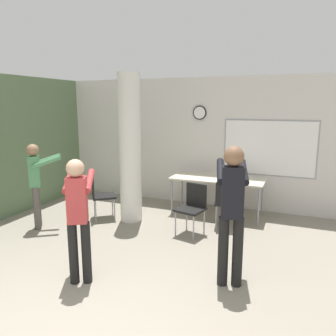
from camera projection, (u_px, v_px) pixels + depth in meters
The scene contains 10 objects.
wall_back at pixel (210, 143), 7.19m from camera, with size 8.00×0.15×2.80m.
support_pillar at pixel (130, 149), 6.17m from camera, with size 0.42×0.42×2.80m.
folding_table at pixel (217, 180), 6.64m from camera, with size 1.86×0.75×0.76m.
bottle_on_table at pixel (244, 176), 6.39m from camera, with size 0.07×0.07×0.23m.
chair_table_front at pixel (192, 205), 5.67m from camera, with size 0.53×0.53×0.87m.
chair_table_right at pixel (227, 200), 5.95m from camera, with size 0.51×0.51×0.87m.
chair_near_pillar at pixel (100, 193), 6.42m from camera, with size 0.62×0.62×0.87m.
person_playing_front at pixel (78, 211), 4.02m from camera, with size 0.54×0.64×1.59m.
person_playing_side at pixel (232, 205), 3.95m from camera, with size 0.51×0.69×1.76m.
person_watching_back at pixel (36, 179), 5.85m from camera, with size 0.61×0.57×1.54m.
Camera 1 is at (1.88, -1.92, 2.23)m, focal length 35.00 mm.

